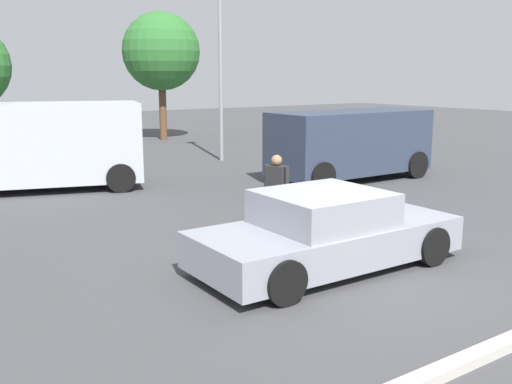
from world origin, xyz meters
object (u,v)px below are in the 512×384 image
van_white (36,144)px  suv_dark (350,142)px  dog (324,206)px  pedestrian (276,187)px  light_post_far (220,26)px  sedan_foreground (326,233)px

van_white → suv_dark: bearing=173.1°
dog → pedestrian: 1.65m
suv_dark → light_post_far: light_post_far is taller
dog → van_white: size_ratio=0.10×
sedan_foreground → suv_dark: 8.14m
suv_dark → light_post_far: size_ratio=0.70×
light_post_far → suv_dark: bearing=-79.1°
sedan_foreground → dog: sedan_foreground is taller
pedestrian → light_post_far: 10.59m
van_white → suv_dark: van_white is taller
dog → suv_dark: bearing=-152.7°
van_white → pedestrian: bearing=128.4°
dog → van_white: 8.03m
dog → sedan_foreground: bearing=36.1°
dog → pedestrian: size_ratio=0.39×
sedan_foreground → light_post_far: (4.78, 11.14, 4.09)m
sedan_foreground → pedestrian: size_ratio=2.86×
van_white → light_post_far: light_post_far is taller
suv_dark → dog: bearing=40.7°
sedan_foreground → pedestrian: bearing=74.6°
dog → suv_dark: suv_dark is taller
sedan_foreground → suv_dark: suv_dark is taller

